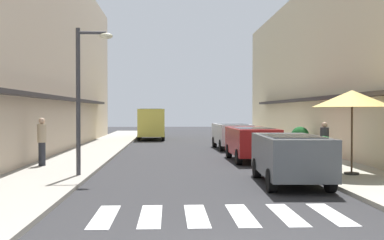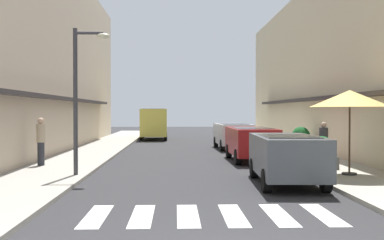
% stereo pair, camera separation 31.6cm
% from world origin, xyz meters
% --- Properties ---
extents(ground_plane, '(88.09, 88.09, 0.00)m').
position_xyz_m(ground_plane, '(0.00, 16.02, 0.00)').
color(ground_plane, '#2B2B2D').
extents(sidewalk_left, '(2.86, 56.06, 0.12)m').
position_xyz_m(sidewalk_left, '(-5.04, 16.02, 0.06)').
color(sidewalk_left, '#9E998E').
rests_on(sidewalk_left, ground_plane).
extents(sidewalk_right, '(2.86, 56.06, 0.12)m').
position_xyz_m(sidewalk_right, '(5.04, 16.02, 0.06)').
color(sidewalk_right, '#ADA899').
rests_on(sidewalk_right, ground_plane).
extents(building_row_left, '(5.50, 38.04, 10.40)m').
position_xyz_m(building_row_left, '(-8.96, 17.02, 5.20)').
color(building_row_left, '#C6B299').
rests_on(building_row_left, ground_plane).
extents(building_row_right, '(5.50, 38.04, 9.10)m').
position_xyz_m(building_row_right, '(8.96, 17.02, 4.55)').
color(building_row_right, beige).
rests_on(building_row_right, ground_plane).
extents(crosswalk, '(5.20, 2.20, 0.01)m').
position_xyz_m(crosswalk, '(-0.00, 3.73, 0.01)').
color(crosswalk, silver).
rests_on(crosswalk, ground_plane).
extents(parked_car_near, '(1.96, 4.27, 1.47)m').
position_xyz_m(parked_car_near, '(2.56, 7.77, 0.92)').
color(parked_car_near, '#4C5156').
rests_on(parked_car_near, ground_plane).
extents(parked_car_mid, '(1.86, 4.27, 1.47)m').
position_xyz_m(parked_car_mid, '(2.56, 14.32, 0.92)').
color(parked_car_mid, maroon).
rests_on(parked_car_mid, ground_plane).
extents(parked_car_far, '(1.93, 4.35, 1.47)m').
position_xyz_m(parked_car_far, '(2.56, 20.90, 0.92)').
color(parked_car_far, silver).
rests_on(parked_car_far, ground_plane).
extents(delivery_van, '(2.13, 5.45, 2.37)m').
position_xyz_m(delivery_van, '(-2.41, 30.52, 1.41)').
color(delivery_van, '#D8CC4C').
rests_on(delivery_van, ground_plane).
extents(street_lamp, '(1.19, 0.28, 4.74)m').
position_xyz_m(street_lamp, '(-3.76, 9.34, 3.06)').
color(street_lamp, '#38383D').
rests_on(street_lamp, sidewalk_left).
extents(cafe_umbrella, '(2.56, 2.56, 2.75)m').
position_xyz_m(cafe_umbrella, '(4.91, 9.04, 2.58)').
color(cafe_umbrella, '#262626').
rests_on(cafe_umbrella, sidewalk_right).
extents(planter_midblock, '(0.96, 0.96, 1.16)m').
position_xyz_m(planter_midblock, '(4.57, 10.85, 0.65)').
color(planter_midblock, '#4C4C4C').
rests_on(planter_midblock, sidewalk_right).
extents(planter_far, '(0.92, 0.92, 1.27)m').
position_xyz_m(planter_far, '(5.66, 17.73, 0.74)').
color(planter_far, gray).
rests_on(planter_far, sidewalk_right).
extents(pedestrian_walking_near, '(0.34, 0.34, 1.82)m').
position_xyz_m(pedestrian_walking_near, '(-5.85, 12.04, 1.09)').
color(pedestrian_walking_near, '#282B33').
rests_on(pedestrian_walking_near, sidewalk_left).
extents(pedestrian_walking_far, '(0.34, 0.34, 1.64)m').
position_xyz_m(pedestrian_walking_far, '(5.05, 12.13, 0.98)').
color(pedestrian_walking_far, '#282B33').
rests_on(pedestrian_walking_far, sidewalk_right).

